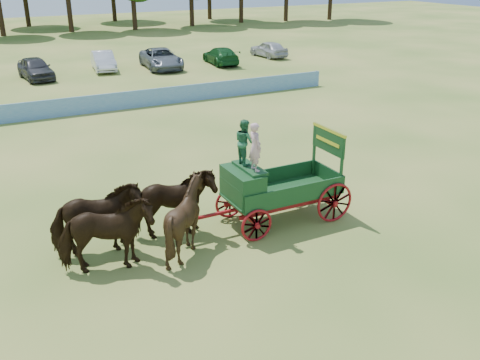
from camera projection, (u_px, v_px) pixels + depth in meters
name	position (u px, v px, depth m)	size (l,w,h in m)	color
ground	(333.00, 224.00, 18.05)	(160.00, 160.00, 0.00)	#AA994C
horse_lead_left	(106.00, 236.00, 14.92)	(1.22, 2.68, 2.27)	black
horse_lead_right	(97.00, 220.00, 15.82)	(1.22, 2.68, 2.27)	black
horse_wheel_left	(186.00, 218.00, 15.93)	(1.83, 2.06, 2.27)	black
horse_wheel_right	(173.00, 204.00, 16.84)	(1.22, 2.68, 2.27)	black
farm_dray	(263.00, 180.00, 17.48)	(6.00, 2.00, 3.70)	maroon
sponsor_banner	(141.00, 99.00, 32.22)	(26.00, 0.08, 1.05)	#206BB0
parked_cars	(44.00, 68.00, 40.26)	(43.07, 7.02, 1.62)	silver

